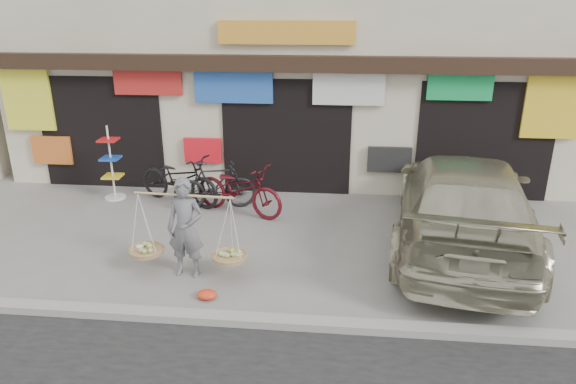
# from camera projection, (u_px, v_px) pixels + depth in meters

# --- Properties ---
(ground) EXTENTS (70.00, 70.00, 0.00)m
(ground) POSITION_uv_depth(u_px,v_px,m) (267.00, 258.00, 9.19)
(ground) COLOR gray
(ground) RESTS_ON ground
(kerb) EXTENTS (70.00, 0.25, 0.12)m
(kerb) POSITION_uv_depth(u_px,v_px,m) (247.00, 320.00, 7.31)
(kerb) COLOR gray
(kerb) RESTS_ON ground
(shophouse_block) EXTENTS (14.00, 6.32, 7.00)m
(shophouse_block) POSITION_uv_depth(u_px,v_px,m) (297.00, 36.00, 13.99)
(shophouse_block) COLOR beige
(shophouse_block) RESTS_ON ground
(street_vendor) EXTENTS (2.00, 0.64, 1.69)m
(street_vendor) POSITION_uv_depth(u_px,v_px,m) (186.00, 232.00, 8.39)
(street_vendor) COLOR slate
(street_vendor) RESTS_ON ground
(bike_0) EXTENTS (2.30, 1.57, 1.14)m
(bike_0) POSITION_uv_depth(u_px,v_px,m) (179.00, 179.00, 11.56)
(bike_0) COLOR black
(bike_0) RESTS_ON ground
(bike_1) EXTENTS (1.88, 0.91, 1.09)m
(bike_1) POSITION_uv_depth(u_px,v_px,m) (215.00, 185.00, 11.24)
(bike_1) COLOR black
(bike_1) RESTS_ON ground
(bike_2) EXTENTS (2.26, 1.52, 1.12)m
(bike_2) POSITION_uv_depth(u_px,v_px,m) (239.00, 189.00, 10.98)
(bike_2) COLOR #520E16
(bike_2) RESTS_ON ground
(suv) EXTENTS (3.31, 6.17, 1.70)m
(suv) POSITION_uv_depth(u_px,v_px,m) (463.00, 202.00, 9.49)
(suv) COLOR #AEA98C
(suv) RESTS_ON ground
(display_rack) EXTENTS (0.48, 0.48, 1.73)m
(display_rack) POSITION_uv_depth(u_px,v_px,m) (112.00, 170.00, 11.80)
(display_rack) COLOR silver
(display_rack) RESTS_ON ground
(red_bag) EXTENTS (0.31, 0.25, 0.14)m
(red_bag) POSITION_uv_depth(u_px,v_px,m) (207.00, 294.00, 7.92)
(red_bag) COLOR red
(red_bag) RESTS_ON ground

